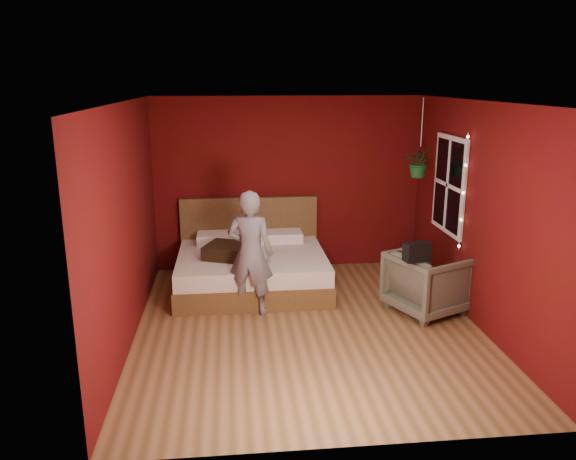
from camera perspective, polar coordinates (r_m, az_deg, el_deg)
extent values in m
plane|color=#95663B|center=(6.73, 2.04, -9.81)|extent=(4.50, 4.50, 0.00)
cube|color=#57090E|center=(8.49, 0.01, 4.70)|extent=(4.00, 0.02, 2.60)
cube|color=#57090E|center=(4.17, 6.53, -6.60)|extent=(4.00, 0.02, 2.60)
cube|color=#57090E|center=(6.34, -16.15, 0.48)|extent=(0.02, 4.50, 2.60)
cube|color=#57090E|center=(6.87, 19.00, 1.35)|extent=(0.02, 4.50, 2.60)
cube|color=silver|center=(6.11, 2.28, 12.98)|extent=(4.00, 4.50, 0.02)
cube|color=white|center=(7.62, 16.06, 4.43)|extent=(0.04, 0.97, 1.27)
cube|color=black|center=(7.61, 15.96, 4.43)|extent=(0.02, 0.85, 1.15)
cube|color=white|center=(7.61, 15.92, 4.43)|extent=(0.03, 0.05, 1.15)
cube|color=white|center=(7.61, 15.92, 4.43)|extent=(0.03, 0.85, 0.05)
cylinder|color=silver|center=(7.13, 17.38, 3.62)|extent=(0.01, 0.01, 1.45)
sphere|color=#FFF2CC|center=(7.29, 16.97, -1.58)|extent=(0.04, 0.04, 0.04)
sphere|color=#FFF2CC|center=(7.20, 17.18, 0.99)|extent=(0.04, 0.04, 0.04)
sphere|color=#FFF2CC|center=(7.13, 17.38, 3.62)|extent=(0.04, 0.04, 0.04)
sphere|color=#FFF2CC|center=(7.08, 17.60, 6.30)|extent=(0.04, 0.04, 0.04)
sphere|color=#FFF2CC|center=(7.04, 17.82, 9.01)|extent=(0.04, 0.04, 0.04)
cube|color=brown|center=(7.85, -3.67, -4.97)|extent=(2.05, 1.74, 0.29)
cube|color=white|center=(7.77, -3.70, -3.19)|extent=(2.01, 1.71, 0.23)
cube|color=brown|center=(8.52, -3.95, -0.40)|extent=(2.05, 0.08, 1.13)
cube|color=white|center=(8.27, -7.08, -0.80)|extent=(0.61, 0.39, 0.14)
cube|color=white|center=(8.30, -0.71, -0.63)|extent=(0.61, 0.39, 0.14)
imported|color=slate|center=(6.86, -3.86, -2.36)|extent=(0.65, 0.52, 1.56)
imported|color=#5E5E4A|center=(7.21, 14.00, -5.20)|extent=(1.12, 1.11, 0.77)
cube|color=black|center=(6.72, 12.97, -2.17)|extent=(0.33, 0.22, 0.22)
cube|color=#332111|center=(7.58, -6.30, -2.11)|extent=(0.67, 0.67, 0.18)
cylinder|color=silver|center=(7.76, 13.47, 10.59)|extent=(0.01, 0.01, 0.64)
imported|color=#1C632A|center=(7.81, 13.23, 6.72)|extent=(0.47, 0.45, 0.41)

